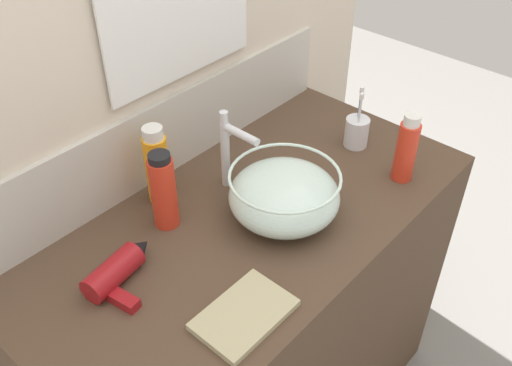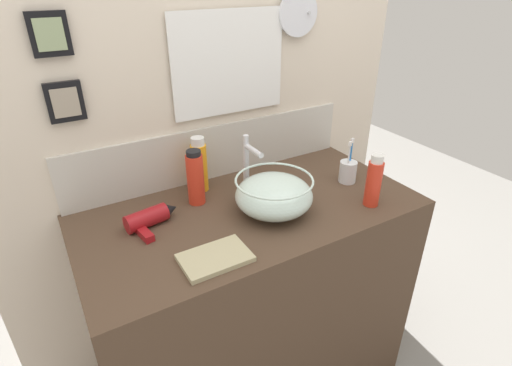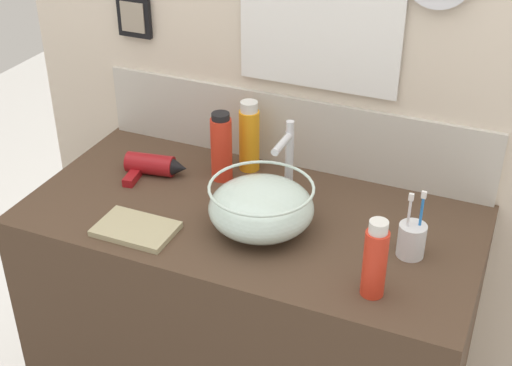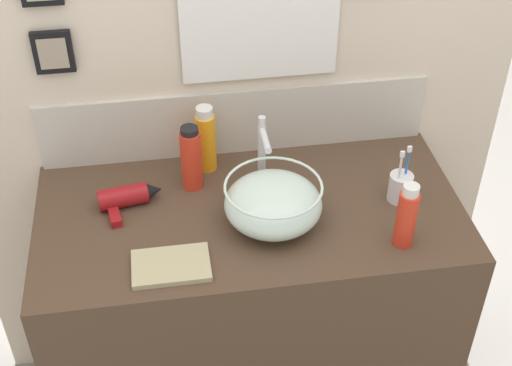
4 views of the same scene
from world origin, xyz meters
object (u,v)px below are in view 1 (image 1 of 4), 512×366
(glass_bowl_sink, at_px, (284,195))
(soap_dispenser, at_px, (157,166))
(toothbrush_cup, at_px, (357,131))
(spray_bottle, at_px, (406,149))
(hand_towel, at_px, (244,315))
(shampoo_bottle, at_px, (163,191))
(hair_drier, at_px, (119,270))
(faucet, at_px, (229,146))

(glass_bowl_sink, xyz_separation_m, soap_dispenser, (-0.16, 0.28, 0.04))
(toothbrush_cup, height_order, soap_dispenser, soap_dispenser)
(toothbrush_cup, relative_size, spray_bottle, 0.92)
(toothbrush_cup, relative_size, hand_towel, 0.89)
(glass_bowl_sink, bearing_deg, shampoo_bottle, 136.22)
(glass_bowl_sink, height_order, hair_drier, glass_bowl_sink)
(hand_towel, bearing_deg, shampoo_bottle, 75.65)
(spray_bottle, xyz_separation_m, soap_dispenser, (-0.49, 0.42, 0.01))
(hair_drier, relative_size, soap_dispenser, 0.88)
(glass_bowl_sink, height_order, hand_towel, glass_bowl_sink)
(faucet, height_order, soap_dispenser, faucet)
(hair_drier, bearing_deg, faucet, 6.46)
(spray_bottle, bearing_deg, hair_drier, 159.45)
(toothbrush_cup, relative_size, shampoo_bottle, 0.88)
(glass_bowl_sink, distance_m, hand_towel, 0.33)
(soap_dispenser, bearing_deg, faucet, -32.22)
(shampoo_bottle, distance_m, hand_towel, 0.36)
(faucet, xyz_separation_m, spray_bottle, (0.33, -0.32, -0.04))
(hair_drier, relative_size, spray_bottle, 0.96)
(glass_bowl_sink, relative_size, faucet, 1.22)
(spray_bottle, height_order, hand_towel, spray_bottle)
(soap_dispenser, distance_m, shampoo_bottle, 0.10)
(shampoo_bottle, bearing_deg, faucet, -4.58)
(toothbrush_cup, height_order, hand_towel, toothbrush_cup)
(glass_bowl_sink, xyz_separation_m, hair_drier, (-0.40, 0.14, -0.04))
(toothbrush_cup, xyz_separation_m, soap_dispenser, (-0.54, 0.24, 0.06))
(glass_bowl_sink, bearing_deg, soap_dispenser, 119.13)
(faucet, bearing_deg, soap_dispenser, 147.78)
(hand_towel, bearing_deg, hair_drier, 111.09)
(hair_drier, bearing_deg, spray_bottle, -20.55)
(faucet, relative_size, shampoo_bottle, 1.08)
(spray_bottle, bearing_deg, toothbrush_cup, 75.35)
(faucet, bearing_deg, toothbrush_cup, -20.19)
(toothbrush_cup, bearing_deg, hair_drier, 173.09)
(spray_bottle, bearing_deg, hand_towel, -179.98)
(toothbrush_cup, bearing_deg, soap_dispenser, 156.05)
(faucet, relative_size, toothbrush_cup, 1.23)
(faucet, height_order, hand_towel, faucet)
(hair_drier, bearing_deg, hand_towel, -68.91)
(hair_drier, distance_m, spray_bottle, 0.79)
(glass_bowl_sink, bearing_deg, hair_drier, 161.09)
(hair_drier, bearing_deg, toothbrush_cup, -6.91)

